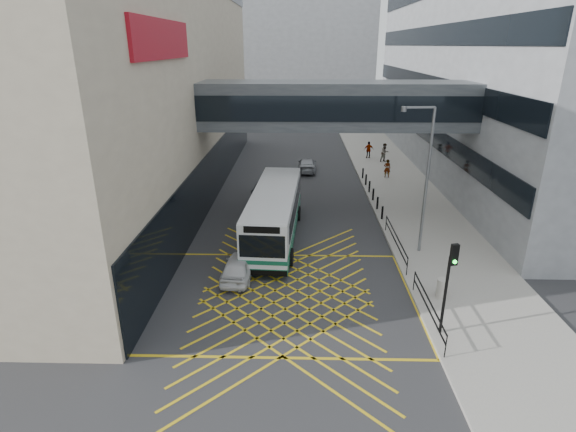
# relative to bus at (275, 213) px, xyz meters

# --- Properties ---
(ground) EXTENTS (120.00, 120.00, 0.00)m
(ground) POSITION_rel_bus_xyz_m (0.89, -7.03, -1.66)
(ground) COLOR #333335
(building_whsmith) EXTENTS (24.17, 42.00, 16.00)m
(building_whsmith) POSITION_rel_bus_xyz_m (-17.09, 8.97, 6.34)
(building_whsmith) COLOR #B9A98F
(building_whsmith) RESTS_ON ground
(building_right) EXTENTS (24.09, 44.00, 20.00)m
(building_right) POSITION_rel_bus_xyz_m (24.87, 16.97, 8.34)
(building_right) COLOR gray
(building_right) RESTS_ON ground
(building_far) EXTENTS (28.00, 16.00, 18.00)m
(building_far) POSITION_rel_bus_xyz_m (-1.11, 52.97, 7.34)
(building_far) COLOR gray
(building_far) RESTS_ON ground
(skybridge) EXTENTS (20.00, 4.10, 3.00)m
(skybridge) POSITION_rel_bus_xyz_m (3.89, 4.97, 5.84)
(skybridge) COLOR #43484E
(skybridge) RESTS_ON ground
(pavement) EXTENTS (6.00, 54.00, 0.16)m
(pavement) POSITION_rel_bus_xyz_m (9.89, 7.97, -1.58)
(pavement) COLOR #A29D94
(pavement) RESTS_ON ground
(box_junction) EXTENTS (12.00, 9.00, 0.01)m
(box_junction) POSITION_rel_bus_xyz_m (0.89, -7.03, -1.66)
(box_junction) COLOR gold
(box_junction) RESTS_ON ground
(bus) EXTENTS (3.24, 11.19, 3.10)m
(bus) POSITION_rel_bus_xyz_m (0.00, 0.00, 0.00)
(bus) COLOR silver
(bus) RESTS_ON ground
(car_white) EXTENTS (1.89, 4.08, 1.27)m
(car_white) POSITION_rel_bus_xyz_m (-1.58, -5.15, -1.03)
(car_white) COLOR silver
(car_white) RESTS_ON ground
(car_dark) EXTENTS (3.09, 4.82, 1.41)m
(car_dark) POSITION_rel_bus_xyz_m (-0.73, 8.08, -0.96)
(car_dark) COLOR black
(car_dark) RESTS_ON ground
(car_silver) EXTENTS (1.91, 4.22, 1.29)m
(car_silver) POSITION_rel_bus_xyz_m (2.22, 15.86, -1.01)
(car_silver) COLOR #989AA0
(car_silver) RESTS_ON ground
(traffic_light) EXTENTS (0.32, 0.48, 4.06)m
(traffic_light) POSITION_rel_bus_xyz_m (7.37, -10.02, 1.14)
(traffic_light) COLOR black
(traffic_light) RESTS_ON pavement
(street_lamp) EXTENTS (1.86, 0.37, 8.15)m
(street_lamp) POSITION_rel_bus_xyz_m (8.23, -2.04, 3.14)
(street_lamp) COLOR slate
(street_lamp) RESTS_ON pavement
(litter_bin) EXTENTS (0.55, 0.55, 0.95)m
(litter_bin) POSITION_rel_bus_xyz_m (8.20, -7.19, -1.02)
(litter_bin) COLOR #ADA89E
(litter_bin) RESTS_ON pavement
(kerb_railings) EXTENTS (0.05, 12.54, 1.00)m
(kerb_railings) POSITION_rel_bus_xyz_m (7.04, -5.25, -0.78)
(kerb_railings) COLOR black
(kerb_railings) RESTS_ON pavement
(bollards) EXTENTS (0.14, 10.14, 0.90)m
(bollards) POSITION_rel_bus_xyz_m (7.14, 7.97, -1.05)
(bollards) COLOR black
(bollards) RESTS_ON pavement
(pedestrian_a) EXTENTS (0.68, 0.51, 1.63)m
(pedestrian_a) POSITION_rel_bus_xyz_m (9.31, 13.30, -0.68)
(pedestrian_a) COLOR gray
(pedestrian_a) RESTS_ON pavement
(pedestrian_b) EXTENTS (1.05, 0.85, 1.87)m
(pedestrian_b) POSITION_rel_bus_xyz_m (10.10, 19.03, -0.57)
(pedestrian_b) COLOR gray
(pedestrian_b) RESTS_ON pavement
(pedestrian_c) EXTENTS (1.06, 0.57, 1.74)m
(pedestrian_c) POSITION_rel_bus_xyz_m (8.72, 20.63, -0.63)
(pedestrian_c) COLOR gray
(pedestrian_c) RESTS_ON pavement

